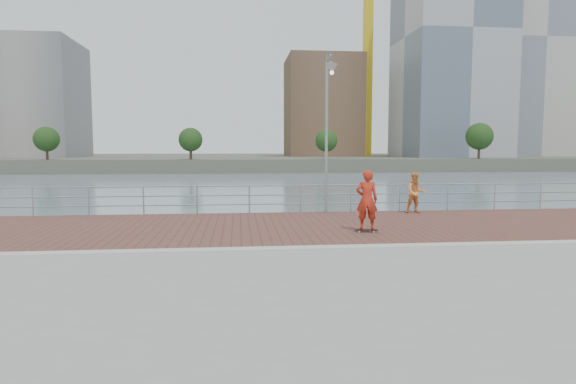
{
  "coord_description": "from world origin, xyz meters",
  "views": [
    {
      "loc": [
        -1.46,
        -12.05,
        2.6
      ],
      "look_at": [
        0.0,
        2.0,
        1.3
      ],
      "focal_mm": 30.0,
      "sensor_mm": 36.0,
      "label": 1
    }
  ],
  "objects": [
    {
      "name": "skyline",
      "position": [
        32.7,
        104.41,
        23.02
      ],
      "size": [
        233.0,
        41.0,
        57.29
      ],
      "color": "#ADA38E",
      "rests_on": "far_shore"
    },
    {
      "name": "skateboarder",
      "position": [
        2.45,
        2.23,
        1.02
      ],
      "size": [
        0.73,
        0.54,
        1.83
      ],
      "primitive_type": "imported",
      "rotation": [
        0.0,
        0.0,
        2.97
      ],
      "color": "red",
      "rests_on": "skateboard"
    },
    {
      "name": "water",
      "position": [
        0.0,
        0.0,
        -2.0
      ],
      "size": [
        400.0,
        400.0,
        0.0
      ],
      "primitive_type": "plane",
      "color": "slate",
      "rests_on": "ground"
    },
    {
      "name": "tower_crane",
      "position": [
        27.36,
        104.0,
        33.5
      ],
      "size": [
        47.0,
        2.0,
        50.7
      ],
      "color": "gold",
      "rests_on": "far_shore"
    },
    {
      "name": "street_lamp",
      "position": [
        1.97,
        6.06,
        4.23
      ],
      "size": [
        0.43,
        1.26,
        5.96
      ],
      "color": "gray",
      "rests_on": "brick_lane"
    },
    {
      "name": "skateboard",
      "position": [
        2.45,
        2.23,
        0.08
      ],
      "size": [
        0.71,
        0.29,
        0.08
      ],
      "rotation": [
        0.0,
        0.0,
        -0.17
      ],
      "color": "black",
      "rests_on": "brick_lane"
    },
    {
      "name": "brick_lane",
      "position": [
        0.0,
        3.6,
        0.01
      ],
      "size": [
        40.0,
        6.8,
        0.02
      ],
      "primitive_type": "cube",
      "color": "brown",
      "rests_on": "seawall"
    },
    {
      "name": "shoreline_trees",
      "position": [
        13.33,
        77.0,
        4.31
      ],
      "size": [
        144.49,
        5.2,
        6.93
      ],
      "color": "#473323",
      "rests_on": "far_shore"
    },
    {
      "name": "far_shore",
      "position": [
        0.0,
        122.5,
        -0.75
      ],
      "size": [
        320.0,
        95.0,
        2.5
      ],
      "primitive_type": "cube",
      "color": "#4C5142",
      "rests_on": "ground"
    },
    {
      "name": "seawall",
      "position": [
        0.0,
        -5.0,
        -1.0
      ],
      "size": [
        40.0,
        24.0,
        2.0
      ],
      "primitive_type": "cube",
      "color": "gray",
      "rests_on": "ground"
    },
    {
      "name": "bystander",
      "position": [
        5.54,
        6.3,
        0.83
      ],
      "size": [
        0.81,
        0.65,
        1.61
      ],
      "primitive_type": "imported",
      "rotation": [
        0.0,
        0.0,
        -0.05
      ],
      "color": "#ED9045",
      "rests_on": "brick_lane"
    },
    {
      "name": "guardrail",
      "position": [
        0.0,
        7.0,
        0.69
      ],
      "size": [
        39.06,
        0.06,
        1.13
      ],
      "color": "#8C9EA8",
      "rests_on": "brick_lane"
    },
    {
      "name": "curb",
      "position": [
        0.0,
        0.0,
        0.03
      ],
      "size": [
        40.0,
        0.4,
        0.06
      ],
      "primitive_type": "cube",
      "color": "#B7B5AD",
      "rests_on": "seawall"
    }
  ]
}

